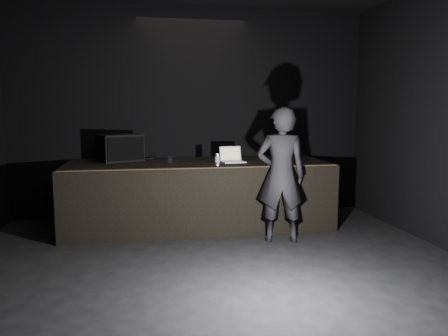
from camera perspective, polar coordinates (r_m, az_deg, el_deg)
name	(u,v)px	position (r m, az deg, el deg)	size (l,w,h in m)	color
ground	(232,297)	(4.42, 1.04, -16.49)	(7.00, 7.00, 0.00)	black
room_walls	(232,86)	(4.04, 1.11, 10.70)	(6.10, 7.10, 3.52)	black
stage_riser	(198,194)	(6.86, -3.41, -3.37)	(4.00, 1.50, 1.00)	black
riser_lip	(204,168)	(6.08, -2.65, 0.05)	(3.92, 0.10, 0.01)	brown
stage_monitor	(121,148)	(7.06, -13.36, 2.58)	(0.76, 0.67, 0.42)	black
cable	(126,160)	(7.19, -12.64, 1.07)	(0.02, 0.02, 0.91)	black
laptop	(232,158)	(6.78, 1.06, 1.31)	(0.38, 0.35, 0.24)	white
beer_can	(217,160)	(6.29, -0.86, 1.08)	(0.08, 0.08, 0.18)	silver
plastic_cup	(170,160)	(6.67, -7.05, 1.05)	(0.08, 0.08, 0.10)	white
wii_remote	(270,165)	(6.34, 6.07, 0.41)	(0.04, 0.17, 0.03)	silver
person	(281,175)	(5.99, 7.48, -0.93)	(0.67, 0.44, 1.84)	black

